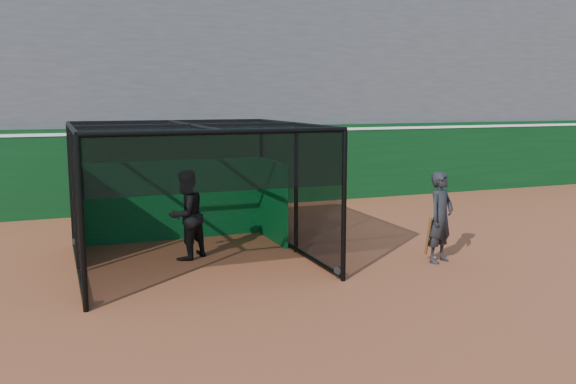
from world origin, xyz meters
name	(u,v)px	position (x,y,z in m)	size (l,w,h in m)	color
ground	(280,289)	(0.00, 0.00, 0.00)	(120.00, 120.00, 0.00)	brown
outfield_wall	(181,167)	(0.00, 8.50, 1.29)	(50.00, 0.50, 2.50)	black
grandstand	(157,66)	(0.00, 12.27, 4.48)	(50.00, 7.85, 8.95)	#4C4C4F
batting_cage	(193,195)	(-1.01, 2.36, 1.39)	(4.62, 4.73, 2.80)	black
batter	(186,215)	(-1.10, 2.65, 0.94)	(0.91, 0.71, 1.87)	black
on_deck_player	(441,217)	(3.70, 0.51, 0.93)	(0.80, 0.68, 1.87)	black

